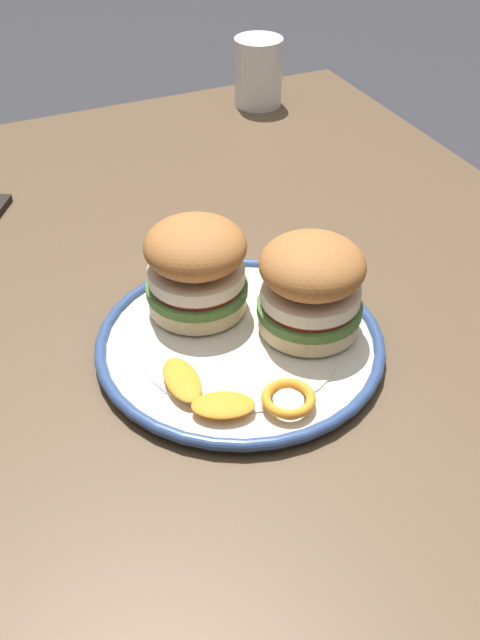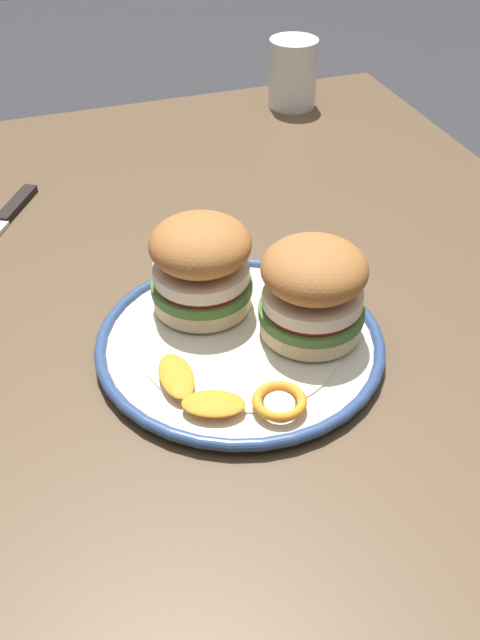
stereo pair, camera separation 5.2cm
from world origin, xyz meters
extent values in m
cube|color=brown|center=(0.00, 0.00, 0.71)|extent=(1.18, 0.85, 0.03)
cube|color=brown|center=(0.53, -0.37, 0.35)|extent=(0.06, 0.06, 0.70)
cylinder|color=silver|center=(-0.07, 0.05, 0.73)|extent=(0.27, 0.27, 0.01)
torus|color=navy|center=(-0.07, 0.05, 0.74)|extent=(0.29, 0.29, 0.01)
cylinder|color=silver|center=(-0.07, 0.05, 0.74)|extent=(0.20, 0.20, 0.00)
cylinder|color=beige|center=(0.00, 0.07, 0.75)|extent=(0.10, 0.10, 0.02)
cylinder|color=#477033|center=(0.00, 0.07, 0.77)|extent=(0.11, 0.11, 0.01)
cylinder|color=#BC3828|center=(0.00, 0.07, 0.78)|extent=(0.09, 0.09, 0.01)
cylinder|color=silver|center=(0.00, 0.07, 0.79)|extent=(0.10, 0.10, 0.01)
ellipsoid|color=#A36633|center=(0.00, 0.07, 0.82)|extent=(0.15, 0.15, 0.05)
cylinder|color=beige|center=(-0.08, -0.03, 0.75)|extent=(0.10, 0.10, 0.02)
cylinder|color=#477033|center=(-0.08, -0.03, 0.77)|extent=(0.11, 0.11, 0.01)
cylinder|color=#BC3828|center=(-0.08, -0.03, 0.78)|extent=(0.09, 0.09, 0.01)
cylinder|color=silver|center=(-0.08, -0.03, 0.79)|extent=(0.10, 0.10, 0.01)
ellipsoid|color=#A36633|center=(-0.08, -0.03, 0.82)|extent=(0.15, 0.15, 0.05)
torus|color=orange|center=(-0.17, 0.04, 0.75)|extent=(0.05, 0.05, 0.01)
cylinder|color=#F4E5C6|center=(-0.17, 0.04, 0.75)|extent=(0.03, 0.03, 0.00)
ellipsoid|color=orange|center=(-0.11, 0.12, 0.75)|extent=(0.07, 0.03, 0.01)
ellipsoid|color=orange|center=(-0.15, 0.10, 0.75)|extent=(0.05, 0.07, 0.01)
cylinder|color=white|center=(0.50, -0.24, 0.78)|extent=(0.08, 0.08, 0.11)
cylinder|color=orange|center=(0.50, -0.24, 0.76)|extent=(0.07, 0.07, 0.06)
cube|color=black|center=(0.31, 0.23, 0.73)|extent=(0.09, 0.06, 0.01)
camera|label=1|loc=(-0.60, 0.29, 1.23)|focal=42.83mm
camera|label=2|loc=(-0.62, 0.24, 1.23)|focal=42.83mm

